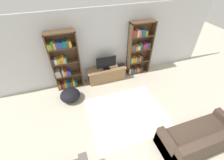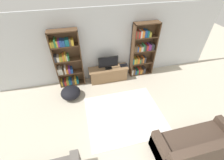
{
  "view_description": "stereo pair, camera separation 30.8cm",
  "coord_description": "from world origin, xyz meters",
  "px_view_note": "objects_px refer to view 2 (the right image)",
  "views": [
    {
      "loc": [
        -1.15,
        -0.42,
        3.76
      ],
      "look_at": [
        0.04,
        3.05,
        0.7
      ],
      "focal_mm": 24.0,
      "sensor_mm": 36.0,
      "label": 1
    },
    {
      "loc": [
        -0.85,
        -0.51,
        3.76
      ],
      "look_at": [
        0.04,
        3.05,
        0.7
      ],
      "focal_mm": 24.0,
      "sensor_mm": 36.0,
      "label": 2
    }
  ],
  "objects_px": {
    "television": "(108,63)",
    "couch_right_sofa": "(196,146)",
    "beanbag_ottoman": "(71,93)",
    "laptop": "(124,65)",
    "tv_stand": "(108,74)",
    "bookshelf_left": "(67,61)",
    "bookshelf_right": "(142,51)"
  },
  "relations": [
    {
      "from": "bookshelf_right",
      "to": "television",
      "type": "distance_m",
      "value": 1.34
    },
    {
      "from": "tv_stand",
      "to": "television",
      "type": "height_order",
      "value": "television"
    },
    {
      "from": "couch_right_sofa",
      "to": "beanbag_ottoman",
      "type": "bearing_deg",
      "value": 136.94
    },
    {
      "from": "bookshelf_left",
      "to": "bookshelf_right",
      "type": "xyz_separation_m",
      "value": [
        2.73,
        -0.0,
        0.01
      ]
    },
    {
      "from": "tv_stand",
      "to": "television",
      "type": "relative_size",
      "value": 2.01
    },
    {
      "from": "bookshelf_right",
      "to": "beanbag_ottoman",
      "type": "xyz_separation_m",
      "value": [
        -2.77,
        -0.73,
        -0.82
      ]
    },
    {
      "from": "tv_stand",
      "to": "laptop",
      "type": "xyz_separation_m",
      "value": [
        0.61,
        0.03,
        0.28
      ]
    },
    {
      "from": "bookshelf_left",
      "to": "couch_right_sofa",
      "type": "height_order",
      "value": "bookshelf_left"
    },
    {
      "from": "television",
      "to": "laptop",
      "type": "xyz_separation_m",
      "value": [
        0.61,
        0.05,
        -0.25
      ]
    },
    {
      "from": "bookshelf_left",
      "to": "beanbag_ottoman",
      "type": "distance_m",
      "value": 1.09
    },
    {
      "from": "television",
      "to": "bookshelf_right",
      "type": "bearing_deg",
      "value": 5.76
    },
    {
      "from": "tv_stand",
      "to": "couch_right_sofa",
      "type": "relative_size",
      "value": 0.75
    },
    {
      "from": "beanbag_ottoman",
      "to": "laptop",
      "type": "bearing_deg",
      "value": 17.3
    },
    {
      "from": "television",
      "to": "couch_right_sofa",
      "type": "xyz_separation_m",
      "value": [
        1.39,
        -3.25,
        -0.51
      ]
    },
    {
      "from": "bookshelf_left",
      "to": "tv_stand",
      "type": "distance_m",
      "value": 1.6
    },
    {
      "from": "laptop",
      "to": "beanbag_ottoman",
      "type": "bearing_deg",
      "value": -162.7
    },
    {
      "from": "couch_right_sofa",
      "to": "bookshelf_right",
      "type": "bearing_deg",
      "value": 91.19
    },
    {
      "from": "bookshelf_left",
      "to": "tv_stand",
      "type": "xyz_separation_m",
      "value": [
        1.41,
        -0.12,
        -0.73
      ]
    },
    {
      "from": "television",
      "to": "beanbag_ottoman",
      "type": "distance_m",
      "value": 1.68
    },
    {
      "from": "beanbag_ottoman",
      "to": "television",
      "type": "bearing_deg",
      "value": 22.21
    },
    {
      "from": "couch_right_sofa",
      "to": "beanbag_ottoman",
      "type": "relative_size",
      "value": 3.0
    },
    {
      "from": "tv_stand",
      "to": "laptop",
      "type": "bearing_deg",
      "value": 3.02
    },
    {
      "from": "couch_right_sofa",
      "to": "beanbag_ottoman",
      "type": "distance_m",
      "value": 3.89
    },
    {
      "from": "bookshelf_right",
      "to": "tv_stand",
      "type": "relative_size",
      "value": 1.42
    },
    {
      "from": "television",
      "to": "couch_right_sofa",
      "type": "height_order",
      "value": "television"
    },
    {
      "from": "bookshelf_right",
      "to": "beanbag_ottoman",
      "type": "height_order",
      "value": "bookshelf_right"
    },
    {
      "from": "television",
      "to": "beanbag_ottoman",
      "type": "relative_size",
      "value": 1.11
    },
    {
      "from": "tv_stand",
      "to": "laptop",
      "type": "relative_size",
      "value": 5.04
    },
    {
      "from": "tv_stand",
      "to": "beanbag_ottoman",
      "type": "bearing_deg",
      "value": -157.25
    },
    {
      "from": "bookshelf_left",
      "to": "television",
      "type": "relative_size",
      "value": 2.85
    },
    {
      "from": "bookshelf_left",
      "to": "television",
      "type": "distance_m",
      "value": 1.43
    },
    {
      "from": "bookshelf_left",
      "to": "bookshelf_right",
      "type": "distance_m",
      "value": 2.73
    }
  ]
}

